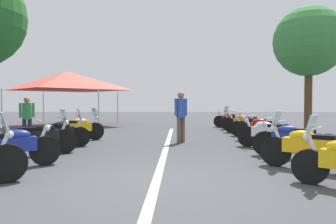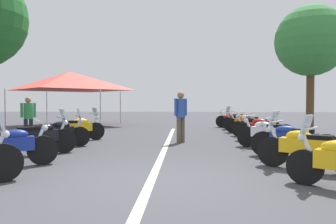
{
  "view_description": "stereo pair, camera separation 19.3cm",
  "coord_description": "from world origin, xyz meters",
  "px_view_note": "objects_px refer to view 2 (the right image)",
  "views": [
    {
      "loc": [
        -5.54,
        -0.41,
        1.4
      ],
      "look_at": [
        5.79,
        0.0,
        1.05
      ],
      "focal_mm": 34.21,
      "sensor_mm": 36.0,
      "label": 1
    },
    {
      "loc": [
        -5.54,
        -0.6,
        1.4
      ],
      "look_at": [
        5.79,
        0.0,
        1.05
      ],
      "focal_mm": 34.21,
      "sensor_mm": 36.0,
      "label": 2
    }
  ],
  "objects_px": {
    "motorcycle_right_row_1": "(306,148)",
    "event_tent": "(70,81)",
    "motorcycle_left_row_4": "(77,128)",
    "traffic_cone_0": "(23,137)",
    "traffic_cone_2": "(304,137)",
    "motorcycle_right_row_2": "(293,140)",
    "bystander_1": "(181,113)",
    "motorcycle_left_row_2": "(38,137)",
    "bystander_3": "(28,115)",
    "motorcycle_left_row_3": "(56,133)",
    "motorcycle_right_row_7": "(240,121)",
    "motorcycle_right_row_4": "(264,129)",
    "roadside_tree_1": "(311,41)",
    "motorcycle_right_row_8": "(234,119)",
    "motorcycle_right_row_5": "(254,126)",
    "motorcycle_right_row_6": "(247,123)",
    "motorcycle_left_row_1": "(7,146)",
    "motorcycle_right_row_3": "(268,134)"
  },
  "relations": [
    {
      "from": "motorcycle_right_row_1",
      "to": "event_tent",
      "type": "relative_size",
      "value": 0.32
    },
    {
      "from": "motorcycle_left_row_4",
      "to": "traffic_cone_0",
      "type": "bearing_deg",
      "value": -166.11
    },
    {
      "from": "motorcycle_right_row_1",
      "to": "traffic_cone_2",
      "type": "height_order",
      "value": "motorcycle_right_row_1"
    },
    {
      "from": "motorcycle_right_row_2",
      "to": "bystander_1",
      "type": "xyz_separation_m",
      "value": [
        2.97,
        2.82,
        0.58
      ]
    },
    {
      "from": "motorcycle_left_row_2",
      "to": "bystander_3",
      "type": "relative_size",
      "value": 1.12
    },
    {
      "from": "motorcycle_left_row_2",
      "to": "motorcycle_right_row_2",
      "type": "height_order",
      "value": "motorcycle_left_row_2"
    },
    {
      "from": "motorcycle_left_row_3",
      "to": "event_tent",
      "type": "bearing_deg",
      "value": 83.23
    },
    {
      "from": "motorcycle_left_row_4",
      "to": "bystander_3",
      "type": "distance_m",
      "value": 1.91
    },
    {
      "from": "motorcycle_left_row_4",
      "to": "bystander_1",
      "type": "distance_m",
      "value": 3.79
    },
    {
      "from": "motorcycle_right_row_7",
      "to": "motorcycle_left_row_3",
      "type": "bearing_deg",
      "value": 79.09
    },
    {
      "from": "motorcycle_right_row_4",
      "to": "motorcycle_left_row_4",
      "type": "bearing_deg",
      "value": 34.39
    },
    {
      "from": "bystander_3",
      "to": "roadside_tree_1",
      "type": "distance_m",
      "value": 11.78
    },
    {
      "from": "motorcycle_right_row_8",
      "to": "motorcycle_right_row_5",
      "type": "bearing_deg",
      "value": 117.48
    },
    {
      "from": "motorcycle_left_row_4",
      "to": "motorcycle_right_row_6",
      "type": "relative_size",
      "value": 0.98
    },
    {
      "from": "motorcycle_left_row_3",
      "to": "motorcycle_right_row_2",
      "type": "xyz_separation_m",
      "value": [
        -1.59,
        -6.63,
        -0.0
      ]
    },
    {
      "from": "motorcycle_left_row_1",
      "to": "motorcycle_right_row_6",
      "type": "xyz_separation_m",
      "value": [
        7.74,
        -6.51,
        0.0
      ]
    },
    {
      "from": "motorcycle_right_row_7",
      "to": "bystander_1",
      "type": "xyz_separation_m",
      "value": [
        -5.07,
        2.89,
        0.57
      ]
    },
    {
      "from": "motorcycle_right_row_3",
      "to": "traffic_cone_2",
      "type": "relative_size",
      "value": 2.81
    },
    {
      "from": "motorcycle_right_row_3",
      "to": "bystander_1",
      "type": "bearing_deg",
      "value": 8.49
    },
    {
      "from": "event_tent",
      "to": "motorcycle_left_row_2",
      "type": "bearing_deg",
      "value": -164.17
    },
    {
      "from": "motorcycle_right_row_5",
      "to": "motorcycle_right_row_7",
      "type": "relative_size",
      "value": 0.96
    },
    {
      "from": "motorcycle_left_row_4",
      "to": "motorcycle_right_row_6",
      "type": "xyz_separation_m",
      "value": [
        3.04,
        -6.62,
        -0.0
      ]
    },
    {
      "from": "motorcycle_left_row_1",
      "to": "motorcycle_right_row_6",
      "type": "relative_size",
      "value": 1.01
    },
    {
      "from": "motorcycle_right_row_5",
      "to": "motorcycle_right_row_7",
      "type": "bearing_deg",
      "value": -52.27
    },
    {
      "from": "motorcycle_left_row_1",
      "to": "motorcycle_right_row_1",
      "type": "xyz_separation_m",
      "value": [
        0.06,
        -6.25,
        0.01
      ]
    },
    {
      "from": "motorcycle_left_row_4",
      "to": "motorcycle_right_row_4",
      "type": "distance_m",
      "value": 6.61
    },
    {
      "from": "motorcycle_left_row_3",
      "to": "motorcycle_right_row_6",
      "type": "relative_size",
      "value": 1.08
    },
    {
      "from": "motorcycle_right_row_2",
      "to": "motorcycle_right_row_4",
      "type": "xyz_separation_m",
      "value": [
        3.15,
        -0.06,
        0.01
      ]
    },
    {
      "from": "motorcycle_right_row_3",
      "to": "roadside_tree_1",
      "type": "distance_m",
      "value": 6.25
    },
    {
      "from": "bystander_3",
      "to": "traffic_cone_2",
      "type": "bearing_deg",
      "value": -127.83
    },
    {
      "from": "motorcycle_left_row_2",
      "to": "motorcycle_right_row_4",
      "type": "relative_size",
      "value": 0.99
    },
    {
      "from": "motorcycle_right_row_2",
      "to": "motorcycle_right_row_7",
      "type": "bearing_deg",
      "value": -63.2
    },
    {
      "from": "motorcycle_left_row_2",
      "to": "roadside_tree_1",
      "type": "distance_m",
      "value": 11.43
    },
    {
      "from": "motorcycle_right_row_8",
      "to": "event_tent",
      "type": "distance_m",
      "value": 9.81
    },
    {
      "from": "motorcycle_left_row_2",
      "to": "bystander_3",
      "type": "xyz_separation_m",
      "value": [
        3.21,
        1.86,
        0.44
      ]
    },
    {
      "from": "motorcycle_left_row_1",
      "to": "motorcycle_right_row_7",
      "type": "bearing_deg",
      "value": 23.04
    },
    {
      "from": "motorcycle_left_row_3",
      "to": "motorcycle_right_row_8",
      "type": "bearing_deg",
      "value": 25.64
    },
    {
      "from": "motorcycle_right_row_4",
      "to": "event_tent",
      "type": "height_order",
      "value": "event_tent"
    },
    {
      "from": "motorcycle_right_row_5",
      "to": "motorcycle_right_row_6",
      "type": "distance_m",
      "value": 1.5
    },
    {
      "from": "motorcycle_right_row_3",
      "to": "motorcycle_right_row_7",
      "type": "xyz_separation_m",
      "value": [
        6.4,
        -0.25,
        0.0
      ]
    },
    {
      "from": "bystander_1",
      "to": "traffic_cone_0",
      "type": "bearing_deg",
      "value": -115.16
    },
    {
      "from": "bystander_1",
      "to": "roadside_tree_1",
      "type": "distance_m",
      "value": 6.91
    },
    {
      "from": "motorcycle_right_row_6",
      "to": "bystander_3",
      "type": "height_order",
      "value": "bystander_3"
    },
    {
      "from": "motorcycle_left_row_1",
      "to": "motorcycle_right_row_2",
      "type": "height_order",
      "value": "motorcycle_left_row_1"
    },
    {
      "from": "motorcycle_right_row_5",
      "to": "bystander_3",
      "type": "xyz_separation_m",
      "value": [
        -1.39,
        8.47,
        0.47
      ]
    },
    {
      "from": "motorcycle_right_row_3",
      "to": "bystander_1",
      "type": "relative_size",
      "value": 0.98
    },
    {
      "from": "motorcycle_left_row_4",
      "to": "bystander_3",
      "type": "height_order",
      "value": "bystander_3"
    },
    {
      "from": "traffic_cone_2",
      "to": "motorcycle_right_row_1",
      "type": "bearing_deg",
      "value": 160.63
    },
    {
      "from": "motorcycle_right_row_7",
      "to": "bystander_3",
      "type": "xyz_separation_m",
      "value": [
        -4.66,
        8.48,
        0.46
      ]
    },
    {
      "from": "motorcycle_right_row_2",
      "to": "traffic_cone_2",
      "type": "xyz_separation_m",
      "value": [
        2.2,
        -1.07,
        -0.17
      ]
    }
  ]
}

